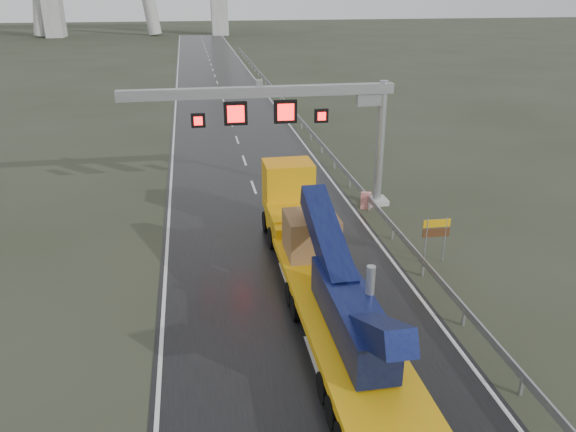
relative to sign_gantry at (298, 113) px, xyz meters
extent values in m
cube|color=black|center=(-2.10, 22.01, -5.60)|extent=(11.00, 200.00, 0.02)
cube|color=#A1A19C|center=(4.80, 0.01, -5.46)|extent=(1.20, 1.20, 0.30)
cylinder|color=gray|center=(4.80, 0.01, -2.01)|extent=(0.48, 0.48, 7.20)
cube|color=gray|center=(-2.10, 0.01, 1.19)|extent=(14.80, 0.55, 0.55)
cube|color=gray|center=(4.00, 0.01, 0.69)|extent=(1.40, 0.35, 0.90)
cube|color=gray|center=(-2.10, 0.01, 1.64)|extent=(0.35, 0.35, 0.35)
cube|color=black|center=(-3.40, -0.04, 0.09)|extent=(1.25, 0.25, 1.25)
cube|color=#FF0C0C|center=(-3.40, -0.18, 0.09)|extent=(0.90, 0.02, 0.90)
cube|color=black|center=(-0.70, -0.04, 0.09)|extent=(1.25, 0.25, 1.25)
cube|color=#FF0C0C|center=(-0.70, -0.18, 0.09)|extent=(0.90, 0.02, 0.90)
cube|color=black|center=(-5.40, -0.04, -0.21)|extent=(0.75, 0.25, 0.75)
cube|color=#FF0C0C|center=(-5.40, -0.18, -0.21)|extent=(0.54, 0.02, 0.54)
cube|color=black|center=(1.30, -0.04, -0.21)|extent=(0.75, 0.25, 0.75)
cube|color=#FF0C0C|center=(1.30, -0.18, -0.21)|extent=(0.54, 0.02, 0.54)
cube|color=gold|center=(-0.94, -13.48, -4.57)|extent=(2.89, 13.94, 0.35)
cube|color=gold|center=(-1.00, -6.12, -4.17)|extent=(2.59, 1.21, 0.50)
cube|color=gold|center=(-1.01, -4.53, -4.42)|extent=(2.61, 3.00, 1.19)
cube|color=gold|center=(-1.02, -2.74, -3.23)|extent=(2.50, 2.01, 2.59)
cube|color=black|center=(-1.03, -1.72, -2.93)|extent=(2.29, 0.07, 1.19)
cube|color=#0F1248|center=(-0.93, -14.47, -3.62)|extent=(1.44, 5.98, 1.39)
cube|color=#0F1248|center=(-0.96, -10.99, -2.43)|extent=(1.04, 5.49, 2.54)
cube|color=#0F1248|center=(-0.91, -16.96, -2.73)|extent=(0.93, 3.95, 2.40)
cylinder|color=gray|center=(-0.34, -14.47, -2.73)|extent=(0.30, 0.30, 1.59)
cube|color=#926642|center=(-0.98, -8.31, -3.50)|extent=(2.20, 2.20, 1.79)
cylinder|color=black|center=(-0.91, -17.95, -5.12)|extent=(2.89, 1.02, 0.99)
cylinder|color=black|center=(-0.96, -10.99, -5.12)|extent=(2.89, 1.02, 0.99)
cylinder|color=black|center=(-1.02, -2.94, -5.07)|extent=(2.69, 1.11, 1.09)
cylinder|color=gray|center=(4.53, -7.83, -4.50)|extent=(0.07, 0.07, 2.22)
cylinder|color=gray|center=(5.46, -7.83, -4.50)|extent=(0.07, 0.07, 2.22)
cube|color=#EAA90C|center=(5.00, -7.83, -3.62)|extent=(1.30, 0.07, 0.37)
cube|color=#4F2D16|center=(5.00, -7.83, -4.09)|extent=(1.30, 0.07, 0.42)
cube|color=red|center=(3.90, -0.73, -5.11)|extent=(0.66, 0.49, 1.00)
camera|label=1|loc=(-5.73, -29.83, 6.48)|focal=35.00mm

